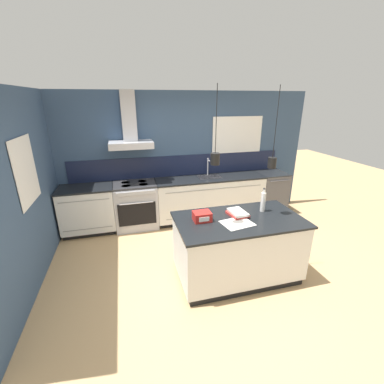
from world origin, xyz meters
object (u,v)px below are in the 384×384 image
at_px(oven_range, 136,205).
at_px(red_supply_box, 202,216).
at_px(dishwasher, 270,192).
at_px(bottle_on_island, 263,201).
at_px(book_stack, 238,213).

relative_size(oven_range, red_supply_box, 3.94).
relative_size(oven_range, dishwasher, 1.00).
xyz_separation_m(dishwasher, bottle_on_island, (-1.26, -1.80, 0.60)).
height_order(book_stack, red_supply_box, red_supply_box).
height_order(dishwasher, book_stack, book_stack).
bearing_deg(book_stack, bottle_on_island, 5.67).
bearing_deg(bottle_on_island, book_stack, -174.33).
height_order(dishwasher, red_supply_box, red_supply_box).
distance_m(bottle_on_island, red_supply_box, 0.94).
bearing_deg(book_stack, oven_range, 125.51).
xyz_separation_m(oven_range, red_supply_box, (0.79, -1.87, 0.52)).
relative_size(dishwasher, bottle_on_island, 2.60).
relative_size(book_stack, red_supply_box, 1.38).
height_order(oven_range, book_stack, book_stack).
height_order(oven_range, red_supply_box, red_supply_box).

